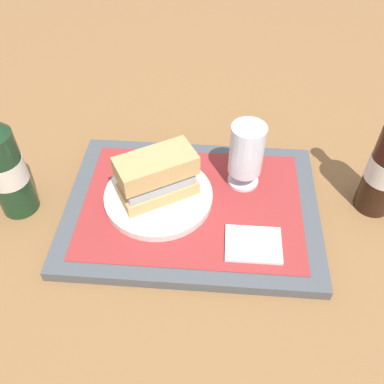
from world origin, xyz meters
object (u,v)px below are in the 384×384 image
plate (159,196)px  sandwich (159,175)px  beer_glass (246,154)px  second_bottle (3,164)px

plate → sandwich: 0.05m
sandwich → beer_glass: bearing=-10.5°
plate → second_bottle: bearing=-175.9°
second_bottle → beer_glass: bearing=10.3°
sandwich → second_bottle: second_bottle is taller
plate → second_bottle: (-0.25, -0.02, 0.08)m
sandwich → second_bottle: (-0.25, -0.02, 0.03)m
plate → beer_glass: 0.17m
second_bottle → plate: bearing=4.1°
plate → sandwich: sandwich is taller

